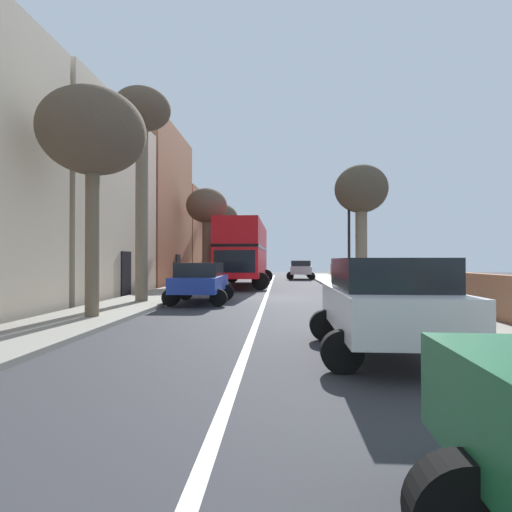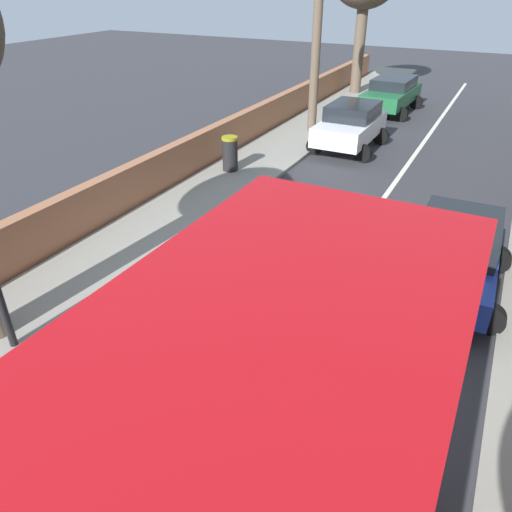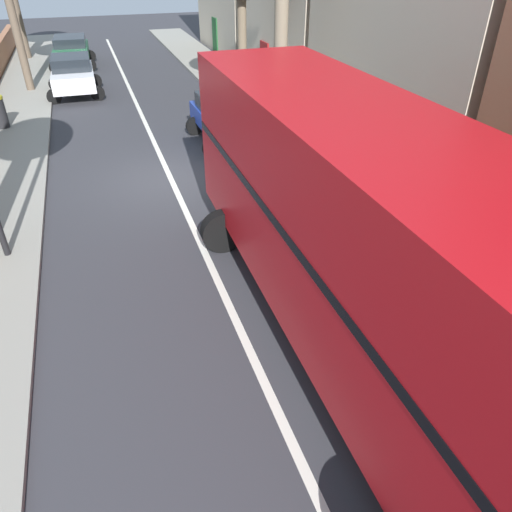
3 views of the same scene
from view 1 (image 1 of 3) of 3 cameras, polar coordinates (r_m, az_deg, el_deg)
name	(u,v)px [view 1 (image 1 of 3)]	position (r m, az deg, el deg)	size (l,w,h in m)	color
ground_plane	(266,298)	(18.38, 1.39, -5.89)	(84.00, 84.00, 0.00)	#333338
road_centre_line	(266,298)	(18.38, 1.39, -5.87)	(0.16, 54.00, 0.01)	silver
sidewalk_left	(159,296)	(19.17, -13.48, -5.47)	(2.60, 60.00, 0.12)	gray
sidewalk_right	(376,297)	(18.85, 16.51, -5.54)	(2.60, 60.00, 0.12)	gray
terraced_houses_left	(78,193)	(20.18, -23.84, 8.15)	(4.07, 47.62, 10.83)	beige
boundary_wall_right	(411,284)	(19.22, 21.02, -3.66)	(0.36, 54.00, 1.30)	#9E6647
double_decker_bus	(244,250)	(26.63, -1.67, 0.82)	(3.62, 10.91, 4.06)	red
parked_car_blue_left_0	(200,280)	(16.13, -7.84, -3.38)	(2.44, 4.05, 1.59)	#1E389E
parked_car_white_right_2	(386,301)	(7.55, 17.82, -6.01)	(2.54, 3.96, 1.72)	silver
parked_car_silver_right_3	(300,269)	(36.41, 6.29, -1.78)	(2.56, 4.00, 1.67)	#B7BABF
street_tree_left_0	(220,219)	(37.13, -5.04, 5.16)	(3.14, 3.14, 6.77)	#7A6B56
street_tree_left_2	(142,126)	(17.05, -15.78, 17.25)	(2.21, 2.21, 8.26)	#7A6B56
street_tree_left_4	(207,209)	(28.92, -6.98, 6.60)	(2.89, 2.89, 6.67)	brown
street_tree_right_5	(361,193)	(22.21, 14.61, 8.55)	(2.77, 2.77, 6.60)	#7A6B56
street_tree_left_6	(93,135)	(12.72, -22.04, 15.57)	(2.94, 2.94, 6.40)	brown
lamppost_right	(349,220)	(22.02, 12.98, 4.92)	(0.32, 0.32, 6.31)	black
litter_bin_right	(444,295)	(12.72, 25.00, -4.97)	(0.55, 0.55, 1.17)	black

